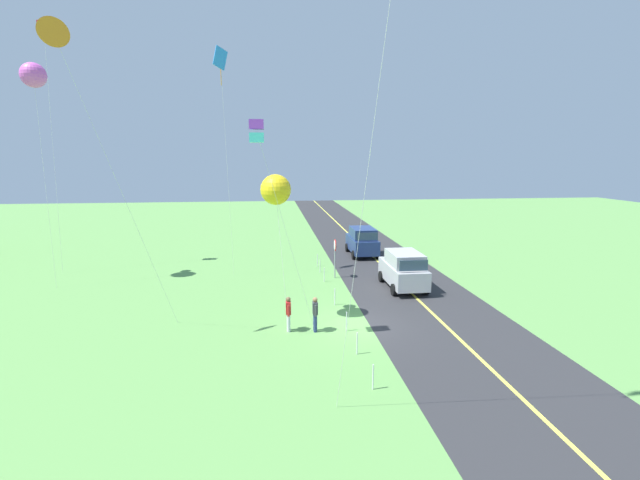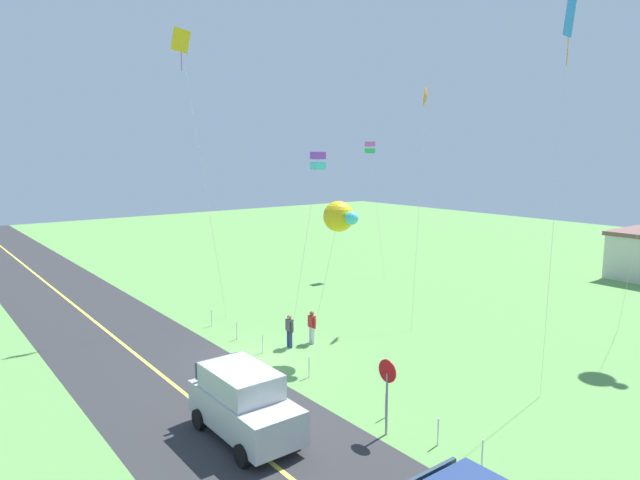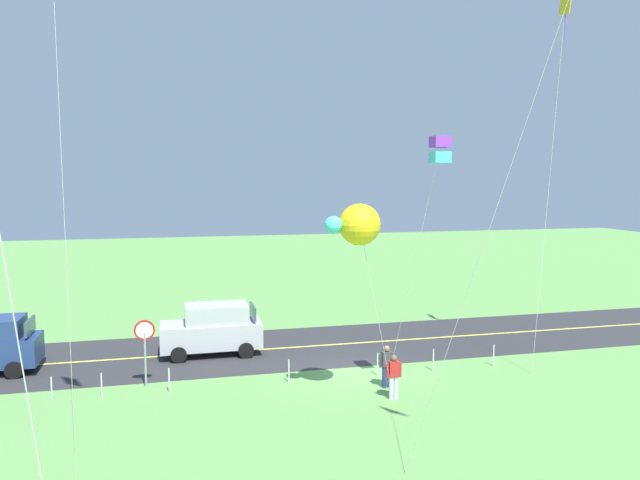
# 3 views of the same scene
# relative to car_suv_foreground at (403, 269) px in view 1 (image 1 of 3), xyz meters

# --- Properties ---
(ground_plane) EXTENTS (120.00, 120.00, 0.10)m
(ground_plane) POSITION_rel_car_suv_foreground_xyz_m (-5.47, 3.82, -1.20)
(ground_plane) COLOR #60994C
(asphalt_road) EXTENTS (120.00, 7.00, 0.00)m
(asphalt_road) POSITION_rel_car_suv_foreground_xyz_m (-5.47, -0.18, -1.15)
(asphalt_road) COLOR #2D2D30
(asphalt_road) RESTS_ON ground
(road_centre_stripe) EXTENTS (120.00, 0.16, 0.00)m
(road_centre_stripe) POSITION_rel_car_suv_foreground_xyz_m (-5.47, -0.18, -1.15)
(road_centre_stripe) COLOR #E5E04C
(road_centre_stripe) RESTS_ON asphalt_road
(car_suv_foreground) EXTENTS (4.40, 2.12, 2.24)m
(car_suv_foreground) POSITION_rel_car_suv_foreground_xyz_m (0.00, 0.00, 0.00)
(car_suv_foreground) COLOR #B7B7BC
(car_suv_foreground) RESTS_ON ground
(car_parked_east_near) EXTENTS (4.40, 2.12, 2.24)m
(car_parked_east_near) POSITION_rel_car_suv_foreground_xyz_m (9.14, 0.55, 0.00)
(car_parked_east_near) COLOR navy
(car_parked_east_near) RESTS_ON ground
(stop_sign) EXTENTS (0.76, 0.08, 2.56)m
(stop_sign) POSITION_rel_car_suv_foreground_xyz_m (2.74, 3.72, 0.65)
(stop_sign) COLOR gray
(stop_sign) RESTS_ON ground
(person_adult_near) EXTENTS (0.58, 0.22, 1.60)m
(person_adult_near) POSITION_rel_car_suv_foreground_xyz_m (-6.02, 5.93, -0.29)
(person_adult_near) COLOR navy
(person_adult_near) RESTS_ON ground
(person_adult_companion) EXTENTS (0.58, 0.22, 1.60)m
(person_adult_companion) POSITION_rel_car_suv_foreground_xyz_m (-5.85, 7.12, -0.29)
(person_adult_companion) COLOR silver
(person_adult_companion) RESTS_ON ground
(kite_red_low) EXTENTS (1.17, 2.66, 9.16)m
(kite_red_low) POSITION_rel_car_suv_foreground_xyz_m (-6.90, 8.30, 7.55)
(kite_red_low) COLOR silver
(kite_red_low) RESTS_ON ground
(kite_blue_mid) EXTENTS (2.65, 1.40, 6.97)m
(kite_blue_mid) POSITION_rel_car_suv_foreground_xyz_m (-4.35, 7.56, 5.12)
(kite_blue_mid) COLOR silver
(kite_blue_mid) RESTS_ON ground
(kite_yellow_high) EXTENTS (1.79, 0.56, 16.35)m
(kite_yellow_high) POSITION_rel_car_suv_foreground_xyz_m (7.60, 22.11, 14.69)
(kite_yellow_high) COLOR silver
(kite_yellow_high) RESTS_ON ground
(kite_green_far) EXTENTS (2.38, 1.40, 13.06)m
(kite_green_far) POSITION_rel_car_suv_foreground_xyz_m (3.60, 21.15, 11.20)
(kite_green_far) COLOR silver
(kite_green_far) RESTS_ON ground
(kite_pink_drift) EXTENTS (2.78, 3.78, 12.75)m
(kite_pink_drift) POSITION_rel_car_suv_foreground_xyz_m (-6.53, 15.55, 10.98)
(kite_pink_drift) COLOR silver
(kite_pink_drift) RESTS_ON ground
(kite_cyan_top) EXTENTS (0.89, 0.87, 14.40)m
(kite_cyan_top) POSITION_rel_car_suv_foreground_xyz_m (4.25, 10.65, 12.21)
(kite_cyan_top) COLOR silver
(kite_cyan_top) RESTS_ON ground
(fence_post_0) EXTENTS (0.05, 0.05, 0.90)m
(fence_post_0) POSITION_rel_car_suv_foreground_xyz_m (-11.28, 4.52, -0.70)
(fence_post_0) COLOR silver
(fence_post_0) RESTS_ON ground
(fence_post_1) EXTENTS (0.05, 0.05, 0.90)m
(fence_post_1) POSITION_rel_car_suv_foreground_xyz_m (-8.56, 4.52, -0.70)
(fence_post_1) COLOR silver
(fence_post_1) RESTS_ON ground
(fence_post_2) EXTENTS (0.05, 0.05, 0.90)m
(fence_post_2) POSITION_rel_car_suv_foreground_xyz_m (-6.16, 4.52, -0.70)
(fence_post_2) COLOR silver
(fence_post_2) RESTS_ON ground
(fence_post_3) EXTENTS (0.05, 0.05, 0.90)m
(fence_post_3) POSITION_rel_car_suv_foreground_xyz_m (-2.57, 4.52, -0.70)
(fence_post_3) COLOR silver
(fence_post_3) RESTS_ON ground
(fence_post_4) EXTENTS (0.05, 0.05, 0.90)m
(fence_post_4) POSITION_rel_car_suv_foreground_xyz_m (1.88, 4.52, -0.70)
(fence_post_4) COLOR silver
(fence_post_4) RESTS_ON ground
(fence_post_5) EXTENTS (0.05, 0.05, 0.90)m
(fence_post_5) POSITION_rel_car_suv_foreground_xyz_m (4.22, 4.52, -0.70)
(fence_post_5) COLOR silver
(fence_post_5) RESTS_ON ground
(fence_post_6) EXTENTS (0.05, 0.05, 0.90)m
(fence_post_6) POSITION_rel_car_suv_foreground_xyz_m (5.88, 4.52, -0.70)
(fence_post_6) COLOR silver
(fence_post_6) RESTS_ON ground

